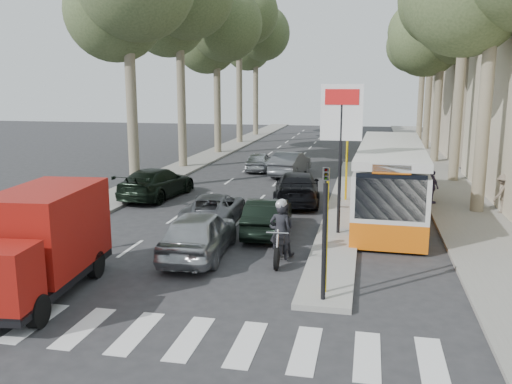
% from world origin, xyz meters
% --- Properties ---
extents(ground, '(120.00, 120.00, 0.00)m').
position_xyz_m(ground, '(0.00, 0.00, 0.00)').
color(ground, '#28282B').
rests_on(ground, ground).
extents(sidewalk_right, '(3.20, 70.00, 0.12)m').
position_xyz_m(sidewalk_right, '(8.60, 25.00, 0.06)').
color(sidewalk_right, gray).
rests_on(sidewalk_right, ground).
extents(median_left, '(2.40, 64.00, 0.12)m').
position_xyz_m(median_left, '(-8.00, 28.00, 0.06)').
color(median_left, gray).
rests_on(median_left, ground).
extents(traffic_island, '(1.50, 26.00, 0.16)m').
position_xyz_m(traffic_island, '(3.25, 11.00, 0.08)').
color(traffic_island, gray).
rests_on(traffic_island, ground).
extents(billboard, '(1.50, 12.10, 5.60)m').
position_xyz_m(billboard, '(3.25, 5.00, 3.70)').
color(billboard, yellow).
rests_on(billboard, ground).
extents(traffic_light_island, '(0.16, 0.41, 3.60)m').
position_xyz_m(traffic_light_island, '(3.25, -1.50, 2.49)').
color(traffic_light_island, black).
rests_on(traffic_light_island, ground).
extents(tree_l_c, '(7.40, 7.20, 13.71)m').
position_xyz_m(tree_l_c, '(-7.77, 28.11, 10.04)').
color(tree_l_c, '#6B604C').
rests_on(tree_l_c, ground).
extents(tree_l_d, '(7.40, 7.20, 15.66)m').
position_xyz_m(tree_l_d, '(-7.87, 36.11, 11.76)').
color(tree_l_d, '#6B604C').
rests_on(tree_l_d, ground).
extents(tree_l_e, '(7.40, 7.20, 14.49)m').
position_xyz_m(tree_l_e, '(-7.97, 44.11, 10.73)').
color(tree_l_e, '#6B604C').
rests_on(tree_l_e, ground).
extents(tree_r_c, '(7.40, 7.20, 13.32)m').
position_xyz_m(tree_r_c, '(9.03, 26.11, 9.69)').
color(tree_r_c, '#6B604C').
rests_on(tree_r_c, ground).
extents(tree_r_d, '(7.40, 7.20, 14.88)m').
position_xyz_m(tree_r_d, '(9.13, 34.11, 11.07)').
color(tree_r_d, '#6B604C').
rests_on(tree_r_d, ground).
extents(tree_r_e, '(7.40, 7.20, 14.10)m').
position_xyz_m(tree_r_e, '(9.23, 42.11, 10.38)').
color(tree_r_e, '#6B604C').
rests_on(tree_r_e, ground).
extents(silver_hatchback, '(2.07, 4.69, 1.57)m').
position_xyz_m(silver_hatchback, '(-1.10, 1.70, 0.79)').
color(silver_hatchback, '#A3A6AB').
rests_on(silver_hatchback, ground).
extents(dark_hatchback, '(1.68, 4.25, 1.38)m').
position_xyz_m(dark_hatchback, '(0.61, 4.85, 0.69)').
color(dark_hatchback, black).
rests_on(dark_hatchback, ground).
extents(queue_car_a, '(2.39, 4.62, 1.25)m').
position_xyz_m(queue_car_a, '(-1.83, 6.00, 0.62)').
color(queue_car_a, '#515359').
rests_on(queue_car_a, ground).
extents(queue_car_b, '(2.72, 5.41, 1.51)m').
position_xyz_m(queue_car_b, '(0.96, 10.45, 0.75)').
color(queue_car_b, black).
rests_on(queue_car_b, ground).
extents(queue_car_c, '(1.68, 3.80, 1.27)m').
position_xyz_m(queue_car_c, '(-2.75, 19.64, 0.63)').
color(queue_car_c, '#AEB2B7').
rests_on(queue_car_c, ground).
extents(queue_car_d, '(2.13, 4.67, 1.49)m').
position_xyz_m(queue_car_d, '(-0.50, 18.29, 0.74)').
color(queue_car_d, '#53565B').
rests_on(queue_car_d, ground).
extents(queue_car_e, '(2.71, 5.43, 1.51)m').
position_xyz_m(queue_car_e, '(-6.03, 10.24, 0.76)').
color(queue_car_e, black).
rests_on(queue_car_e, ground).
extents(red_truck, '(2.46, 5.46, 2.83)m').
position_xyz_m(red_truck, '(-4.22, -2.32, 1.49)').
color(red_truck, black).
rests_on(red_truck, ground).
extents(city_bus, '(2.97, 11.93, 3.12)m').
position_xyz_m(city_bus, '(5.20, 9.04, 1.65)').
color(city_bus, '#DA5D0C').
rests_on(city_bus, ground).
extents(motorcycle, '(0.87, 2.38, 2.02)m').
position_xyz_m(motorcycle, '(1.58, 1.99, 0.92)').
color(motorcycle, black).
rests_on(motorcycle, ground).
extents(pedestrian_near, '(0.85, 1.01, 1.56)m').
position_xyz_m(pedestrian_near, '(7.20, 11.20, 0.90)').
color(pedestrian_near, '#3D324C').
rests_on(pedestrian_near, sidewalk_right).
extents(pedestrian_far, '(1.12, 1.09, 1.68)m').
position_xyz_m(pedestrian_far, '(10.00, 9.89, 0.96)').
color(pedestrian_far, '#685C4E').
rests_on(pedestrian_far, sidewalk_right).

